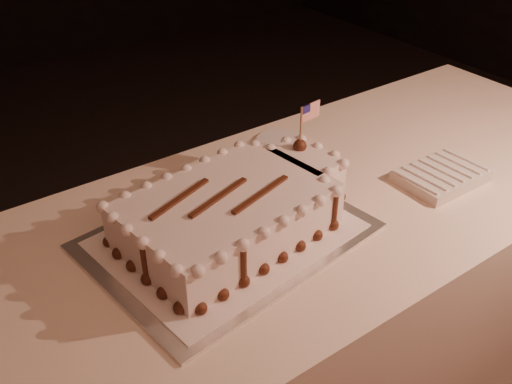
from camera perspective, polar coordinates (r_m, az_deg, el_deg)
banquet_table at (r=1.61m, az=0.05°, el=-13.87°), size 2.40×0.80×0.75m
cake_board at (r=1.31m, az=-2.85°, el=-4.39°), size 0.65×0.52×0.01m
doily at (r=1.31m, az=-2.86°, el=-4.22°), size 0.58×0.47×0.00m
sheet_cake at (r=1.29m, az=-1.86°, el=-1.71°), size 0.58×0.37×0.22m
napkin_stack at (r=1.57m, az=17.99°, el=1.55°), size 0.22×0.16×0.04m
side_plate at (r=1.68m, az=2.50°, el=5.01°), size 0.15×0.15×0.01m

